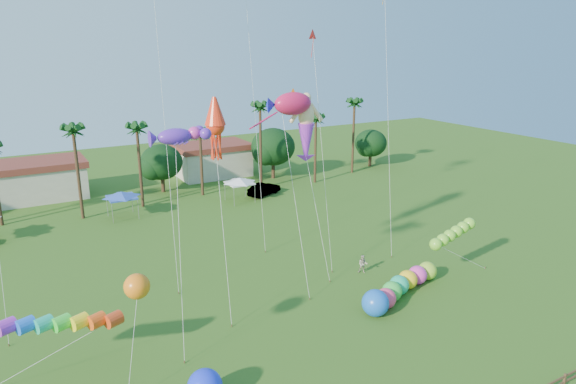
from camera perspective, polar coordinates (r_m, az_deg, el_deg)
ground at (r=32.42m, az=9.39°, el=-19.98°), size 160.00×160.00×0.00m
tree_line at (r=68.73m, az=-11.61°, el=3.55°), size 69.46×8.91×11.00m
buildings_row at (r=73.27m, az=-17.95°, el=2.04°), size 35.00×7.00×4.00m
tent_row at (r=59.56m, az=-17.89°, el=-0.39°), size 31.00×4.00×0.60m
car_b at (r=66.38m, az=-2.66°, el=0.34°), size 5.18×3.58×1.62m
spectator_b at (r=44.78m, az=8.32°, el=-7.94°), size 0.99×0.97×1.61m
caterpillar_inflatable at (r=41.19m, az=12.15°, el=-10.37°), size 9.58×4.51×1.98m
rainbow_tube at (r=33.35m, az=-21.65°, el=-13.74°), size 8.90×2.28×3.47m
green_worm at (r=43.58m, az=16.09°, el=-5.61°), size 8.67×1.75×3.89m
orange_ball_kite at (r=30.24m, az=-16.44°, el=-10.04°), size 2.34×2.51×6.73m
merman_kite at (r=43.40m, az=2.02°, el=6.66°), size 2.80×5.84×14.58m
fish_kite at (r=41.89m, az=0.56°, el=9.79°), size 5.24×7.53×15.35m
squid_kite at (r=37.08m, az=-8.08°, el=7.25°), size 2.18×5.58×15.49m
lobster_kite at (r=32.80m, az=-12.46°, el=6.03°), size 3.92×5.07×14.18m
delta_kite_red at (r=43.70m, az=2.82°, el=16.32°), size 1.09×4.05×20.12m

